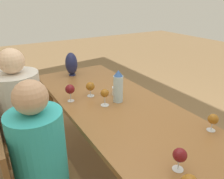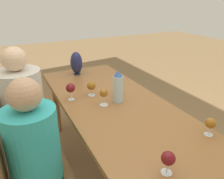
% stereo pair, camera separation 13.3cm
% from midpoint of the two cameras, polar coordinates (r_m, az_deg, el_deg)
% --- Properties ---
extents(ground_plane, '(14.00, 14.00, 0.00)m').
position_cam_midpoint_polar(ground_plane, '(2.25, 0.30, -21.89)').
color(ground_plane, olive).
extents(dining_table, '(2.28, 0.83, 0.76)m').
position_cam_midpoint_polar(dining_table, '(1.83, 0.34, -6.79)').
color(dining_table, '#936033').
rests_on(dining_table, ground_plane).
extents(water_bottle, '(0.08, 0.08, 0.28)m').
position_cam_midpoint_polar(water_bottle, '(1.83, -0.46, 0.75)').
color(water_bottle, silver).
rests_on(water_bottle, dining_table).
extents(water_tumbler, '(0.08, 0.08, 0.08)m').
position_cam_midpoint_polar(water_tumbler, '(2.00, -0.75, -0.39)').
color(water_tumbler, silver).
rests_on(water_tumbler, dining_table).
extents(vase, '(0.14, 0.14, 0.26)m').
position_cam_midpoint_polar(vase, '(2.52, -12.07, 6.58)').
color(vase, '#1E234C').
rests_on(vase, dining_table).
extents(wine_glass_1, '(0.07, 0.07, 0.15)m').
position_cam_midpoint_polar(wine_glass_1, '(1.78, -4.06, -1.13)').
color(wine_glass_1, silver).
rests_on(wine_glass_1, dining_table).
extents(wine_glass_2, '(0.07, 0.07, 0.13)m').
position_cam_midpoint_polar(wine_glass_2, '(1.19, 14.15, -16.44)').
color(wine_glass_2, silver).
rests_on(wine_glass_2, dining_table).
extents(wine_glass_3, '(0.08, 0.08, 0.13)m').
position_cam_midpoint_polar(wine_glass_3, '(1.97, -7.62, 0.73)').
color(wine_glass_3, silver).
rests_on(wine_glass_3, dining_table).
extents(wine_glass_4, '(0.07, 0.07, 0.12)m').
position_cam_midpoint_polar(wine_glass_4, '(1.58, 22.73, -7.26)').
color(wine_glass_4, silver).
rests_on(wine_glass_4, dining_table).
extents(wine_glass_5, '(0.08, 0.08, 0.15)m').
position_cam_midpoint_polar(wine_glass_5, '(1.90, -12.91, -0.01)').
color(wine_glass_5, silver).
rests_on(wine_glass_5, dining_table).
extents(chair_far, '(0.44, 0.44, 0.88)m').
position_cam_midpoint_polar(chair_far, '(2.17, -25.37, -10.20)').
color(chair_far, brown).
rests_on(chair_far, ground_plane).
extents(person_near, '(0.33, 0.33, 1.18)m').
position_cam_midpoint_polar(person_near, '(1.55, -20.07, -16.86)').
color(person_near, '#2D2D38').
rests_on(person_near, ground_plane).
extents(person_far, '(0.38, 0.38, 1.23)m').
position_cam_midpoint_polar(person_far, '(2.09, -23.94, -5.85)').
color(person_far, '#2D2D38').
rests_on(person_far, ground_plane).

